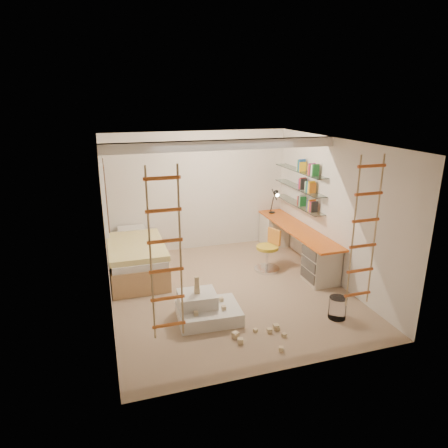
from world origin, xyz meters
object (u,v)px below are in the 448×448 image
object	(u,v)px
swivel_chair	(268,256)
play_platform	(205,309)
desk	(295,243)
bed	(136,258)

from	to	relation	value
swivel_chair	play_platform	distance (m)	2.16
desk	swivel_chair	bearing A→B (deg)	-161.30
bed	swivel_chair	distance (m)	2.56
bed	play_platform	size ratio (longest dim) A/B	2.05
desk	swivel_chair	size ratio (longest dim) A/B	3.39
bed	swivel_chair	bearing A→B (deg)	-13.68
swivel_chair	play_platform	xyz separation A→B (m)	(-1.64, -1.39, -0.14)
bed	play_platform	xyz separation A→B (m)	(0.84, -2.00, -0.17)
desk	swivel_chair	distance (m)	0.76
swivel_chair	play_platform	world-z (taller)	swivel_chair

